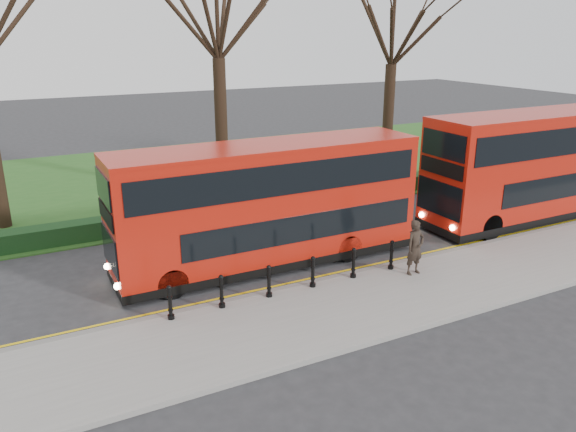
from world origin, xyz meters
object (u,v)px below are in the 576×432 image
bus_rear (544,165)px  bollard_row (291,277)px  pedestrian (415,247)px  bus_lead (268,206)px

bus_rear → bollard_row: bearing=-171.6°
pedestrian → bollard_row: bearing=167.1°
pedestrian → bus_lead: bearing=135.2°
bollard_row → bus_rear: bus_rear is taller
bus_lead → pedestrian: 5.23m
bollard_row → pedestrian: (4.35, -0.67, 0.45)m
bus_lead → pedestrian: size_ratio=5.77×
bollard_row → bus_rear: size_ratio=0.67×
pedestrian → bus_rear: bearing=11.9°
bollard_row → bus_rear: (13.61, 2.00, 1.73)m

